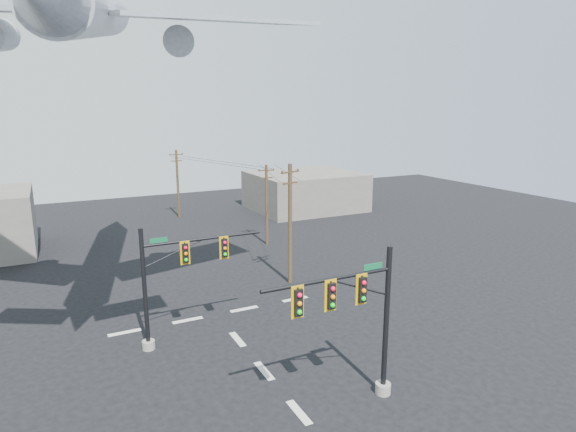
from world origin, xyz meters
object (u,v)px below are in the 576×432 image
signal_mast_near (359,320)px  utility_pole_b (267,203)px  utility_pole_a (290,222)px  airliner (89,10)px  signal_mast_far (172,282)px  utility_pole_c (178,182)px

signal_mast_near → utility_pole_b: (7.29, 26.71, 0.03)m
signal_mast_near → utility_pole_b: utility_pole_b is taller
signal_mast_near → utility_pole_a: 16.44m
utility_pole_a → airliner: (-13.56, -1.57, 14.12)m
signal_mast_far → airliner: 16.11m
utility_pole_a → utility_pole_b: 11.29m
utility_pole_b → utility_pole_c: bearing=115.6°
signal_mast_far → signal_mast_near: bearing=-57.1°
airliner → utility_pole_c: bearing=-8.7°
utility_pole_b → utility_pole_c: utility_pole_c is taller
utility_pole_b → utility_pole_a: bearing=-96.0°
signal_mast_near → airliner: 22.52m
signal_mast_near → utility_pole_c: 43.16m
airliner → signal_mast_far: bearing=-135.0°
signal_mast_near → utility_pole_c: utility_pole_c is taller
signal_mast_far → utility_pole_a: utility_pole_a is taller
signal_mast_far → utility_pole_b: size_ratio=0.91×
utility_pole_a → signal_mast_near: bearing=-124.4°
signal_mast_near → signal_mast_far: bearing=122.9°
utility_pole_a → airliner: airliner is taller
signal_mast_far → utility_pole_b: 21.76m
utility_pole_c → airliner: size_ratio=0.30×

